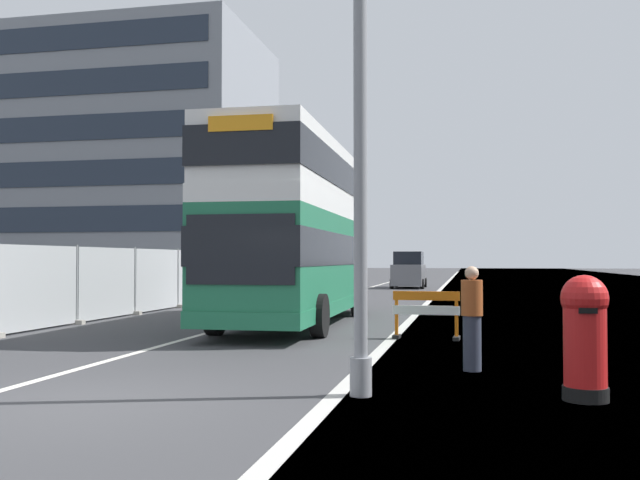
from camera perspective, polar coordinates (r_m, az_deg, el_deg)
ground at (r=9.13m, az=-15.49°, el=-13.05°), size 140.00×280.00×0.10m
double_decker_bus at (r=19.50m, az=-1.79°, el=0.85°), size 2.93×10.80×4.90m
lamppost_foreground at (r=9.48m, az=3.29°, el=12.32°), size 0.29×0.70×8.58m
red_pillar_postbox at (r=9.54m, az=20.66°, el=-6.95°), size 0.59×0.59×1.58m
roadworks_barrier at (r=15.94m, az=8.59°, el=-5.64°), size 1.49×0.51×1.07m
construction_site_fence at (r=26.47m, az=-11.46°, el=-3.14°), size 0.44×20.60×2.18m
car_oncoming_near at (r=35.60m, az=-1.09°, el=-2.70°), size 2.00×4.14×2.32m
car_receding_mid at (r=44.32m, az=7.21°, el=-2.51°), size 2.04×4.36×2.27m
bare_tree_far_verge_near at (r=41.44m, az=-9.00°, el=-0.57°), size 2.69×2.73×4.66m
bare_tree_far_verge_mid at (r=57.17m, az=-5.01°, el=-0.69°), size 2.45×2.69×5.14m
pedestrian_at_kerb at (r=11.54m, az=12.21°, el=-6.22°), size 0.34×0.34×1.67m
backdrop_office_block at (r=59.19m, az=-19.91°, el=5.81°), size 30.96×13.96×18.61m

